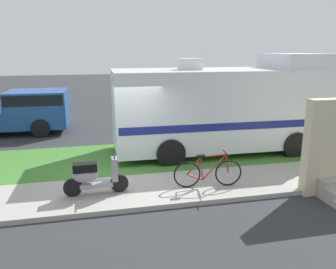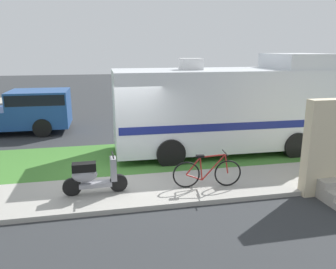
{
  "view_description": "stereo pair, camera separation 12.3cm",
  "coord_description": "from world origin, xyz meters",
  "px_view_note": "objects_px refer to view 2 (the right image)",
  "views": [
    {
      "loc": [
        -0.71,
        -9.01,
        3.55
      ],
      "look_at": [
        1.39,
        0.3,
        1.1
      ],
      "focal_mm": 35.9,
      "sensor_mm": 36.0,
      "label": 1
    },
    {
      "loc": [
        -0.59,
        -9.03,
        3.55
      ],
      "look_at": [
        1.39,
        0.3,
        1.1
      ],
      "focal_mm": 35.9,
      "sensor_mm": 36.0,
      "label": 2
    }
  ],
  "objects_px": {
    "scooter": "(93,176)",
    "pickup_truck_near": "(18,111)",
    "motorhome_rv": "(224,107)",
    "bottle_green": "(301,171)",
    "bicycle": "(207,172)"
  },
  "relations": [
    {
      "from": "motorhome_rv",
      "to": "bottle_green",
      "type": "distance_m",
      "value": 3.37
    },
    {
      "from": "motorhome_rv",
      "to": "pickup_truck_near",
      "type": "distance_m",
      "value": 8.85
    },
    {
      "from": "bicycle",
      "to": "scooter",
      "type": "bearing_deg",
      "value": 176.45
    },
    {
      "from": "motorhome_rv",
      "to": "bicycle",
      "type": "bearing_deg",
      "value": -117.43
    },
    {
      "from": "pickup_truck_near",
      "to": "bottle_green",
      "type": "xyz_separation_m",
      "value": [
        8.85,
        -7.34,
        -0.74
      ]
    },
    {
      "from": "scooter",
      "to": "bicycle",
      "type": "distance_m",
      "value": 2.84
    },
    {
      "from": "bottle_green",
      "to": "pickup_truck_near",
      "type": "bearing_deg",
      "value": 140.31
    },
    {
      "from": "pickup_truck_near",
      "to": "bottle_green",
      "type": "distance_m",
      "value": 11.52
    },
    {
      "from": "scooter",
      "to": "bicycle",
      "type": "height_order",
      "value": "scooter"
    },
    {
      "from": "motorhome_rv",
      "to": "scooter",
      "type": "bearing_deg",
      "value": -146.8
    },
    {
      "from": "motorhome_rv",
      "to": "bicycle",
      "type": "height_order",
      "value": "motorhome_rv"
    },
    {
      "from": "scooter",
      "to": "pickup_truck_near",
      "type": "xyz_separation_m",
      "value": [
        -3.13,
        7.45,
        0.39
      ]
    },
    {
      "from": "motorhome_rv",
      "to": "pickup_truck_near",
      "type": "xyz_separation_m",
      "value": [
        -7.57,
        4.55,
        -0.64
      ]
    },
    {
      "from": "scooter",
      "to": "pickup_truck_near",
      "type": "height_order",
      "value": "pickup_truck_near"
    },
    {
      "from": "scooter",
      "to": "pickup_truck_near",
      "type": "distance_m",
      "value": 8.09
    }
  ]
}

